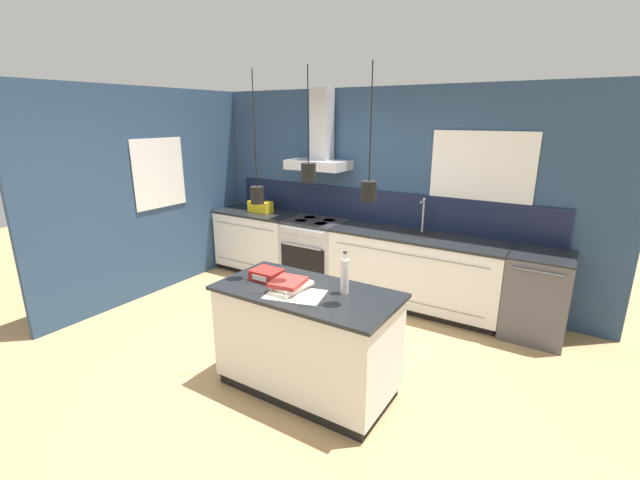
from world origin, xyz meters
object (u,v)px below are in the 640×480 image
(bottle_on_island, at_px, (345,276))
(yellow_toolbox, at_px, (260,207))
(oven_range, at_px, (315,253))
(red_supply_box, at_px, (267,275))
(dishwasher, at_px, (537,295))
(book_stack, at_px, (290,285))

(bottle_on_island, height_order, yellow_toolbox, bottle_on_island)
(bottle_on_island, bearing_deg, oven_range, 128.15)
(bottle_on_island, xyz_separation_m, red_supply_box, (-0.71, -0.09, -0.10))
(oven_range, distance_m, dishwasher, 2.75)
(oven_range, relative_size, book_stack, 2.52)
(book_stack, bearing_deg, dishwasher, 52.93)
(oven_range, xyz_separation_m, dishwasher, (2.75, 0.00, 0.00))
(dishwasher, height_order, book_stack, book_stack)
(book_stack, relative_size, yellow_toolbox, 1.06)
(dishwasher, height_order, red_supply_box, red_supply_box)
(oven_range, relative_size, dishwasher, 1.00)
(bottle_on_island, height_order, book_stack, bottle_on_island)
(dishwasher, distance_m, red_supply_box, 2.85)
(oven_range, distance_m, bottle_on_island, 2.53)
(red_supply_box, xyz_separation_m, yellow_toolbox, (-1.76, 2.03, 0.04))
(red_supply_box, bearing_deg, oven_range, 111.87)
(yellow_toolbox, bearing_deg, red_supply_box, -49.16)
(red_supply_box, distance_m, yellow_toolbox, 2.69)
(bottle_on_island, distance_m, yellow_toolbox, 3.14)
(red_supply_box, bearing_deg, yellow_toolbox, 130.84)
(bottle_on_island, xyz_separation_m, yellow_toolbox, (-2.46, 1.94, -0.07))
(bottle_on_island, distance_m, book_stack, 0.44)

